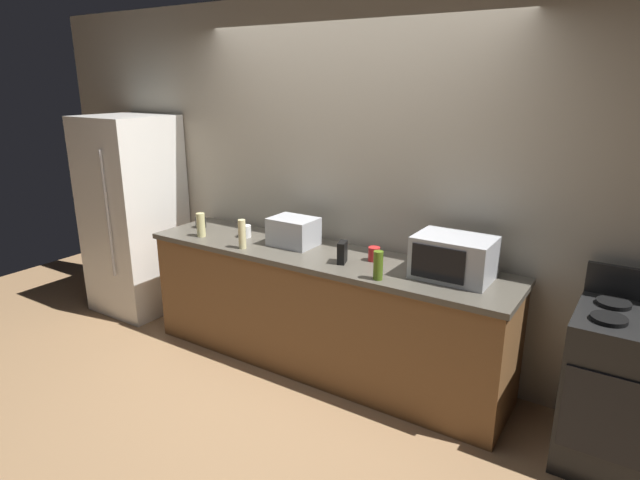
{
  "coord_description": "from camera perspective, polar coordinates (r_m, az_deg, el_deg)",
  "views": [
    {
      "loc": [
        1.98,
        -2.65,
        2.11
      ],
      "look_at": [
        0.0,
        0.4,
        1.0
      ],
      "focal_mm": 29.82,
      "sensor_mm": 36.0,
      "label": 1
    }
  ],
  "objects": [
    {
      "name": "toaster_oven",
      "position": [
        4.0,
        -2.86,
        0.91
      ],
      "size": [
        0.34,
        0.26,
        0.21
      ],
      "primitive_type": "cube",
      "color": "#B7BABF",
      "rests_on": "counter_run"
    },
    {
      "name": "ground_plane",
      "position": [
        3.92,
        -3.31,
        -15.59
      ],
      "size": [
        8.0,
        8.0,
        0.0
      ],
      "primitive_type": "plane",
      "color": "#93704C"
    },
    {
      "name": "mug_red",
      "position": [
        3.68,
        5.81,
        -1.5
      ],
      "size": [
        0.08,
        0.08,
        0.1
      ],
      "primitive_type": "cylinder",
      "color": "red",
      "rests_on": "counter_run"
    },
    {
      "name": "counter_run",
      "position": [
        4.0,
        -0.0,
        -7.55
      ],
      "size": [
        2.84,
        0.64,
        0.9
      ],
      "color": "brown",
      "rests_on": "ground_plane"
    },
    {
      "name": "bottle_olive_oil",
      "position": [
        3.33,
        6.26,
        -2.73
      ],
      "size": [
        0.06,
        0.06,
        0.19
      ],
      "primitive_type": "cylinder",
      "color": "#4C6B19",
      "rests_on": "counter_run"
    },
    {
      "name": "back_wall",
      "position": [
        4.06,
        3.18,
        6.15
      ],
      "size": [
        6.4,
        0.1,
        2.7
      ],
      "primitive_type": "cube",
      "color": "#B2A893",
      "rests_on": "ground_plane"
    },
    {
      "name": "bottle_hand_soap",
      "position": [
        3.95,
        -8.36,
        0.62
      ],
      "size": [
        0.06,
        0.06,
        0.22
      ],
      "primitive_type": "cylinder",
      "color": "beige",
      "rests_on": "counter_run"
    },
    {
      "name": "mug_white",
      "position": [
        4.25,
        -7.99,
        0.93
      ],
      "size": [
        0.09,
        0.09,
        0.1
      ],
      "primitive_type": "cylinder",
      "color": "white",
      "rests_on": "counter_run"
    },
    {
      "name": "cordless_phone",
      "position": [
        3.61,
        2.41,
        -1.34
      ],
      "size": [
        0.08,
        0.12,
        0.15
      ],
      "primitive_type": "cube",
      "rotation": [
        0.0,
        0.0,
        0.31
      ],
      "color": "black",
      "rests_on": "counter_run"
    },
    {
      "name": "mug_black",
      "position": [
        4.59,
        -12.68,
        1.83
      ],
      "size": [
        0.09,
        0.09,
        0.09
      ],
      "primitive_type": "cylinder",
      "color": "black",
      "rests_on": "counter_run"
    },
    {
      "name": "stove_range",
      "position": [
        3.46,
        29.9,
        -13.91
      ],
      "size": [
        0.6,
        0.61,
        1.08
      ],
      "color": "black",
      "rests_on": "ground_plane"
    },
    {
      "name": "microwave",
      "position": [
        3.43,
        14.15,
        -1.81
      ],
      "size": [
        0.48,
        0.35,
        0.27
      ],
      "color": "#B7BABF",
      "rests_on": "counter_run"
    },
    {
      "name": "bottle_vinegar",
      "position": [
        4.32,
        -12.67,
        1.59
      ],
      "size": [
        0.07,
        0.07,
        0.19
      ],
      "primitive_type": "cylinder",
      "color": "beige",
      "rests_on": "counter_run"
    },
    {
      "name": "refrigerator",
      "position": [
        5.2,
        -19.33,
        2.53
      ],
      "size": [
        0.72,
        0.73,
        1.8
      ],
      "color": "white",
      "rests_on": "ground_plane"
    }
  ]
}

